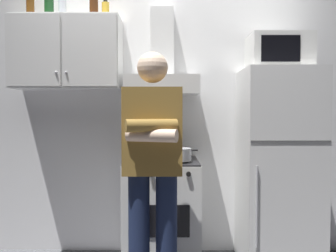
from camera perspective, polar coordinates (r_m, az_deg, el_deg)
back_wall_tiled at (r=3.29m, az=0.00°, el=3.85°), size 4.80×0.10×2.70m
upper_cabinet at (r=3.22m, az=-15.58°, el=10.96°), size 0.90×0.37×0.60m
stove_oven at (r=3.05m, az=-0.96°, el=-13.41°), size 0.60×0.62×0.87m
range_hood at (r=3.09m, az=-0.94°, el=8.57°), size 0.60×0.44×0.75m
refrigerator at (r=3.11m, az=16.93°, el=-6.30°), size 0.60×0.62×1.60m
microwave at (r=3.13m, az=17.01°, el=11.02°), size 0.48×0.37×0.28m
person_standing at (r=2.36m, az=-2.44°, el=-6.36°), size 0.38×0.33×1.64m
cooking_pot at (r=2.84m, az=1.62°, el=-4.48°), size 0.31×0.21×0.10m
bottle_beer_brown at (r=3.45m, az=-20.85°, el=17.37°), size 0.07×0.07×0.24m
bottle_vodka_clear at (r=3.33m, az=-16.31°, el=18.55°), size 0.07×0.07×0.31m
bottle_spice_jar at (r=3.25m, az=-9.81°, el=17.57°), size 0.06×0.06×0.15m
bottle_rum_dark at (r=3.27m, az=-11.61°, el=18.84°), size 0.07×0.07×0.30m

